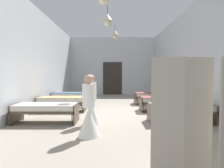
% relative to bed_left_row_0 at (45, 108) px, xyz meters
% --- Properties ---
extents(ground_plane, '(6.82, 13.87, 0.10)m').
position_rel_bed_left_row_0_xyz_m(ground_plane, '(2.06, 1.90, -0.49)').
color(ground_plane, '#9E9384').
extents(room_shell, '(6.62, 13.47, 4.23)m').
position_rel_bed_left_row_0_xyz_m(room_shell, '(2.06, 3.27, 1.68)').
color(room_shell, silver).
rests_on(room_shell, ground).
extents(bed_left_row_0, '(1.90, 0.84, 0.57)m').
position_rel_bed_left_row_0_xyz_m(bed_left_row_0, '(0.00, 0.00, 0.00)').
color(bed_left_row_0, '#473828').
rests_on(bed_left_row_0, ground).
extents(bed_right_row_0, '(1.90, 0.84, 0.57)m').
position_rel_bed_left_row_0_xyz_m(bed_right_row_0, '(4.12, 0.00, 0.00)').
color(bed_right_row_0, '#473828').
rests_on(bed_right_row_0, ground).
extents(bed_left_row_1, '(1.90, 0.84, 0.57)m').
position_rel_bed_left_row_0_xyz_m(bed_left_row_1, '(0.00, 1.90, 0.00)').
color(bed_left_row_1, '#473828').
rests_on(bed_left_row_1, ground).
extents(bed_right_row_1, '(1.90, 0.84, 0.57)m').
position_rel_bed_left_row_0_xyz_m(bed_right_row_1, '(4.12, 1.90, 0.00)').
color(bed_right_row_1, '#473828').
rests_on(bed_right_row_1, ground).
extents(bed_left_row_2, '(1.90, 0.84, 0.57)m').
position_rel_bed_left_row_0_xyz_m(bed_left_row_2, '(0.00, 3.80, 0.00)').
color(bed_left_row_2, '#473828').
rests_on(bed_left_row_2, ground).
extents(bed_right_row_2, '(1.90, 0.84, 0.57)m').
position_rel_bed_left_row_0_xyz_m(bed_right_row_2, '(4.12, 3.80, 0.00)').
color(bed_right_row_2, '#473828').
rests_on(bed_right_row_2, ground).
extents(nurse_near_aisle, '(0.52, 0.52, 1.49)m').
position_rel_bed_left_row_0_xyz_m(nurse_near_aisle, '(1.41, -0.17, 0.09)').
color(nurse_near_aisle, white).
rests_on(nurse_near_aisle, ground).
extents(nurse_mid_aisle, '(0.52, 0.52, 1.49)m').
position_rel_bed_left_row_0_xyz_m(nurse_mid_aisle, '(1.47, -1.35, 0.09)').
color(nurse_mid_aisle, white).
rests_on(nurse_mid_aisle, ground).
extents(privacy_screen, '(1.25, 0.19, 1.70)m').
position_rel_bed_left_row_0_xyz_m(privacy_screen, '(3.17, -3.38, 0.41)').
color(privacy_screen, '#BCB29E').
rests_on(privacy_screen, ground).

